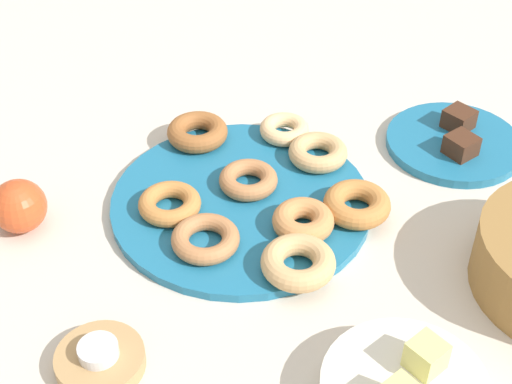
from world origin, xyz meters
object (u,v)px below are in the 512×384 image
object	(u,v)px
donut_plate	(241,202)
donut_7	(205,239)
donut_6	(318,152)
brownie_far	(461,145)
tealight	(98,351)
donut_5	(284,129)
donut_3	(298,263)
donut_0	(303,221)
donut_4	(248,180)
donut_2	(170,204)
apple	(19,206)
donut_8	(357,204)
brownie_near	(459,119)
donut_1	(197,132)
candle_holder	(100,360)
cake_plate	(454,143)
melon_chunk_left	(426,356)

from	to	relation	value
donut_plate	donut_7	distance (m)	0.11
donut_6	brownie_far	world-z (taller)	brownie_far
tealight	donut_7	bearing A→B (deg)	-166.02
donut_5	donut_6	size ratio (longest dim) A/B	0.87
donut_3	donut_6	xyz separation A→B (m)	(-0.19, -0.14, -0.00)
donut_0	donut_4	bearing A→B (deg)	-95.79
donut_3	donut_7	size ratio (longest dim) A/B	1.05
donut_6	tealight	size ratio (longest dim) A/B	1.92
brownie_far	donut_6	bearing A→B (deg)	-41.66
donut_2	apple	size ratio (longest dim) A/B	1.17
donut_8	brownie_near	world-z (taller)	brownie_near
donut_7	donut_5	bearing A→B (deg)	-159.11
donut_plate	donut_0	size ratio (longest dim) A/B	4.40
donut_3	donut_1	bearing A→B (deg)	-108.17
tealight	candle_holder	bearing A→B (deg)	0.00
donut_6	cake_plate	distance (m)	0.22
donut_7	cake_plate	distance (m)	0.44
donut_3	donut_8	xyz separation A→B (m)	(-0.14, -0.02, 0.00)
donut_4	donut_7	bearing A→B (deg)	20.62
donut_4	tealight	xyz separation A→B (m)	(0.33, 0.10, 0.00)
donut_8	donut_6	bearing A→B (deg)	-114.14
donut_7	tealight	bearing A→B (deg)	13.98
donut_0	brownie_far	distance (m)	0.30
cake_plate	melon_chunk_left	size ratio (longest dim) A/B	5.82
donut_plate	donut_3	world-z (taller)	donut_3
donut_8	donut_4	bearing A→B (deg)	-65.71
donut_7	cake_plate	size ratio (longest dim) A/B	0.43
cake_plate	donut_3	bearing A→B (deg)	2.74
brownie_near	brownie_far	size ratio (longest dim) A/B	1.00
tealight	melon_chunk_left	size ratio (longest dim) A/B	1.28
apple	donut_8	bearing A→B (deg)	136.75
donut_7	tealight	xyz separation A→B (m)	(0.21, 0.05, 0.00)
donut_5	brownie_near	world-z (taller)	brownie_near
donut_3	cake_plate	bearing A→B (deg)	-177.26
donut_plate	brownie_far	distance (m)	0.35
donut_5	donut_2	bearing A→B (deg)	2.35
candle_holder	apple	world-z (taller)	apple
donut_plate	melon_chunk_left	world-z (taller)	melon_chunk_left
donut_5	donut_7	distance (m)	0.27
donut_3	melon_chunk_left	distance (m)	0.21
tealight	donut_6	bearing A→B (deg)	-171.09
donut_5	cake_plate	world-z (taller)	donut_5
cake_plate	candle_holder	bearing A→B (deg)	-4.19
candle_holder	apple	size ratio (longest dim) A/B	1.37
donut_plate	brownie_far	bearing A→B (deg)	152.39
donut_0	candle_holder	xyz separation A→B (m)	(0.32, -0.02, -0.02)
cake_plate	brownie_near	xyz separation A→B (m)	(-0.03, -0.02, 0.02)
donut_3	brownie_near	world-z (taller)	brownie_near
cake_plate	brownie_far	distance (m)	0.04
brownie_far	tealight	size ratio (longest dim) A/B	0.90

